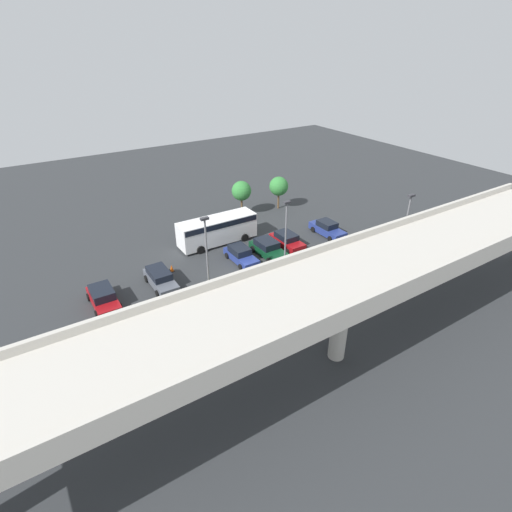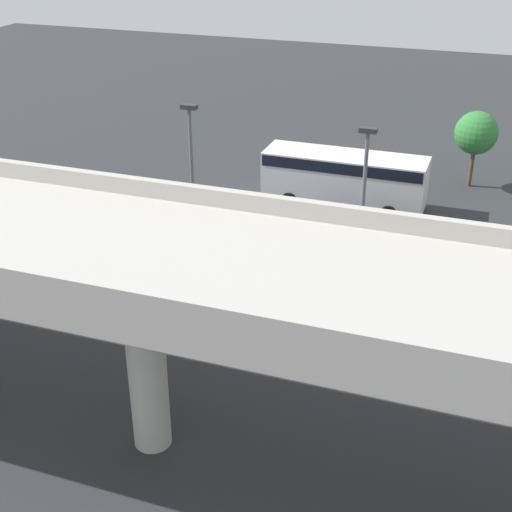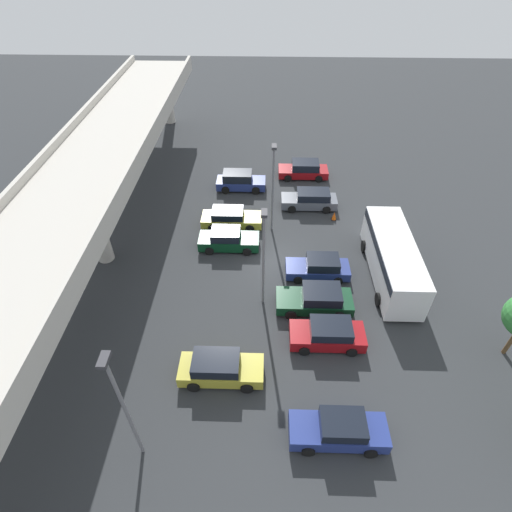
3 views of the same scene
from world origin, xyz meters
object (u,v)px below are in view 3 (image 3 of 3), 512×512
object	(u,v)px
parked_car_8	(240,181)
parked_car_9	(304,170)
shuttle_bus	(393,257)
lamp_post_near_aisle	(273,183)
parked_car_3	(316,299)
parked_car_7	(310,200)
parked_car_5	(228,240)
traffic_cone	(334,216)
lamp_post_by_overpass	(264,252)
parked_car_0	(339,430)
parked_car_2	(328,334)
parked_car_4	(319,267)
parked_car_6	(231,218)
lamp_post_mid_lot	(123,403)
parked_car_1	(220,368)

from	to	relation	value
parked_car_8	parked_car_9	xyz separation A→B (m)	(2.37, -5.98, -0.06)
shuttle_bus	lamp_post_near_aisle	xyz separation A→B (m)	(5.22, 8.23, 2.56)
parked_car_3	parked_car_7	world-z (taller)	parked_car_3
parked_car_5	lamp_post_near_aisle	distance (m)	5.41
parked_car_8	parked_car_5	bearing A→B (deg)	-92.58
parked_car_8	traffic_cone	xyz separation A→B (m)	(-4.62, -8.11, -0.48)
parked_car_5	lamp_post_by_overpass	xyz separation A→B (m)	(-5.53, -2.72, 3.54)
lamp_post_by_overpass	parked_car_0	bearing A→B (deg)	-156.76
parked_car_2	parked_car_8	size ratio (longest dim) A/B	0.99
parked_car_8	parked_car_9	world-z (taller)	parked_car_8
parked_car_4	parked_car_7	xyz separation A→B (m)	(8.53, 0.00, 0.05)
shuttle_bus	traffic_cone	size ratio (longest dim) A/B	12.48
parked_car_5	parked_car_2	bearing A→B (deg)	-52.79
shuttle_bus	parked_car_6	bearing A→B (deg)	-116.16
parked_car_6	parked_car_9	distance (m)	10.24
parked_car_3	shuttle_bus	bearing A→B (deg)	-150.01
parked_car_4	parked_car_6	xyz separation A→B (m)	(5.71, 6.63, -0.00)
parked_car_2	lamp_post_near_aisle	xyz separation A→B (m)	(11.08, 3.31, 3.56)
parked_car_7	lamp_post_near_aisle	xyz separation A→B (m)	(-3.27, 3.30, 3.55)
lamp_post_near_aisle	parked_car_4	bearing A→B (deg)	-147.85
parked_car_2	traffic_cone	xyz separation A→B (m)	(12.54, -1.89, -0.42)
lamp_post_mid_lot	parked_car_4	bearing A→B (deg)	-37.19
parked_car_5	lamp_post_by_overpass	distance (m)	7.11
parked_car_3	parked_car_8	bearing A→B (deg)	-68.20
lamp_post_mid_lot	parked_car_3	bearing A→B (deg)	-43.79
lamp_post_by_overpass	parked_car_5	bearing A→B (deg)	26.15
parked_car_1	parked_car_5	size ratio (longest dim) A/B	1.01
parked_car_0	parked_car_5	xyz separation A→B (m)	(14.41, 6.53, -0.01)
shuttle_bus	lamp_post_near_aisle	size ratio (longest dim) A/B	1.20
shuttle_bus	parked_car_9	bearing A→B (deg)	-159.31
parked_car_2	parked_car_8	xyz separation A→B (m)	(17.17, 6.22, 0.06)
parked_car_7	lamp_post_by_overpass	xyz separation A→B (m)	(-11.19, 3.88, 3.52)
parked_car_7	parked_car_2	bearing A→B (deg)	90.03
parked_car_7	parked_car_4	bearing A→B (deg)	90.01
lamp_post_mid_lot	parked_car_8	bearing A→B (deg)	-7.79
parked_car_4	parked_car_2	bearing A→B (deg)	90.06
parked_car_4	parked_car_6	bearing A→B (deg)	-40.75
parked_car_4	lamp_post_by_overpass	world-z (taller)	lamp_post_by_overpass
shuttle_bus	lamp_post_mid_lot	world-z (taller)	lamp_post_mid_lot
parked_car_0	parked_car_3	size ratio (longest dim) A/B	0.97
parked_car_3	parked_car_6	xyz separation A→B (m)	(8.79, 6.18, -0.04)
parked_car_6	traffic_cone	bearing A→B (deg)	6.73
parked_car_5	parked_car_9	size ratio (longest dim) A/B	0.97
parked_car_2	lamp_post_mid_lot	bearing A→B (deg)	35.09
parked_car_3	parked_car_8	size ratio (longest dim) A/B	1.10
parked_car_1	traffic_cone	size ratio (longest dim) A/B	6.59
parked_car_8	traffic_cone	bearing A→B (deg)	-29.67
parked_car_1	parked_car_2	bearing A→B (deg)	22.01
parked_car_9	lamp_post_near_aisle	xyz separation A→B (m)	(-8.46, 3.07, 3.56)
parked_car_0	parked_car_6	world-z (taller)	parked_car_0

